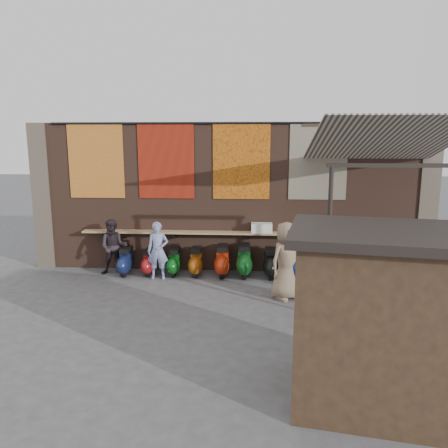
# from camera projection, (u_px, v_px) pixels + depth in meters

# --- Properties ---
(ground) EXTENTS (70.00, 70.00, 0.00)m
(ground) POSITION_uv_depth(u_px,v_px,m) (224.00, 304.00, 9.62)
(ground) COLOR #474749
(ground) RESTS_ON ground
(brick_wall) EXTENTS (10.00, 0.40, 4.00)m
(brick_wall) POSITION_uv_depth(u_px,v_px,m) (230.00, 198.00, 11.88)
(brick_wall) COLOR brown
(brick_wall) RESTS_ON ground
(pier_left) EXTENTS (0.50, 0.50, 4.00)m
(pier_left) POSITION_uv_depth(u_px,v_px,m) (45.00, 196.00, 12.20)
(pier_left) COLOR #4C4238
(pier_left) RESTS_ON ground
(pier_right) EXTENTS (0.50, 0.50, 4.00)m
(pier_right) POSITION_uv_depth(u_px,v_px,m) (426.00, 199.00, 11.57)
(pier_right) COLOR #4C4238
(pier_right) RESTS_ON ground
(eating_counter) EXTENTS (8.00, 0.32, 0.05)m
(eating_counter) POSITION_uv_depth(u_px,v_px,m) (230.00, 233.00, 11.69)
(eating_counter) COLOR #9E7A51
(eating_counter) RESTS_ON brick_wall
(shelf_box) EXTENTS (0.55, 0.30, 0.26)m
(shelf_box) POSITION_uv_depth(u_px,v_px,m) (262.00, 228.00, 11.58)
(shelf_box) COLOR white
(shelf_box) RESTS_ON eating_counter
(tapestry_redgold) EXTENTS (1.50, 0.02, 2.00)m
(tapestry_redgold) POSITION_uv_depth(u_px,v_px,m) (96.00, 161.00, 11.70)
(tapestry_redgold) COLOR maroon
(tapestry_redgold) RESTS_ON brick_wall
(tapestry_sun) EXTENTS (1.50, 0.02, 2.00)m
(tapestry_sun) POSITION_uv_depth(u_px,v_px,m) (166.00, 161.00, 11.58)
(tapestry_sun) COLOR red
(tapestry_sun) RESTS_ON brick_wall
(tapestry_orange) EXTENTS (1.50, 0.02, 2.00)m
(tapestry_orange) POSITION_uv_depth(u_px,v_px,m) (241.00, 161.00, 11.46)
(tapestry_orange) COLOR #C46A18
(tapestry_orange) RESTS_ON brick_wall
(tapestry_multi) EXTENTS (1.50, 0.02, 2.00)m
(tapestry_multi) POSITION_uv_depth(u_px,v_px,m) (318.00, 161.00, 11.34)
(tapestry_multi) COLOR teal
(tapestry_multi) RESTS_ON brick_wall
(hang_rail) EXTENTS (9.50, 0.06, 0.06)m
(hang_rail) POSITION_uv_depth(u_px,v_px,m) (230.00, 123.00, 11.28)
(hang_rail) COLOR black
(hang_rail) RESTS_ON brick_wall
(scooter_stool_0) EXTENTS (0.34, 0.76, 0.72)m
(scooter_stool_0) POSITION_uv_depth(u_px,v_px,m) (126.00, 261.00, 11.65)
(scooter_stool_0) COLOR #131F4A
(scooter_stool_0) RESTS_ON ground
(scooter_stool_1) EXTENTS (0.32, 0.71, 0.68)m
(scooter_stool_1) POSITION_uv_depth(u_px,v_px,m) (149.00, 262.00, 11.66)
(scooter_stool_1) COLOR maroon
(scooter_stool_1) RESTS_ON ground
(scooter_stool_2) EXTENTS (0.33, 0.73, 0.70)m
(scooter_stool_2) POSITION_uv_depth(u_px,v_px,m) (174.00, 262.00, 11.64)
(scooter_stool_2) COLOR #0C5616
(scooter_stool_2) RESTS_ON ground
(scooter_stool_3) EXTENTS (0.35, 0.77, 0.73)m
(scooter_stool_3) POSITION_uv_depth(u_px,v_px,m) (196.00, 262.00, 11.59)
(scooter_stool_3) COLOR #95470D
(scooter_stool_3) RESTS_ON ground
(scooter_stool_4) EXTENTS (0.38, 0.84, 0.80)m
(scooter_stool_4) POSITION_uv_depth(u_px,v_px,m) (223.00, 261.00, 11.54)
(scooter_stool_4) COLOR #B5270D
(scooter_stool_4) RESTS_ON ground
(scooter_stool_5) EXTENTS (0.39, 0.87, 0.83)m
(scooter_stool_5) POSITION_uv_depth(u_px,v_px,m) (244.00, 261.00, 11.50)
(scooter_stool_5) COLOR #0F4B18
(scooter_stool_5) RESTS_ON ground
(scooter_stool_6) EXTENTS (0.35, 0.78, 0.75)m
(scooter_stool_6) POSITION_uv_depth(u_px,v_px,m) (270.00, 263.00, 11.43)
(scooter_stool_6) COLOR black
(scooter_stool_6) RESTS_ON ground
(scooter_stool_7) EXTENTS (0.37, 0.82, 0.78)m
(scooter_stool_7) POSITION_uv_depth(u_px,v_px,m) (291.00, 263.00, 11.44)
(scooter_stool_7) COLOR #0D3599
(scooter_stool_7) RESTS_ON ground
(scooter_stool_8) EXTENTS (0.39, 0.87, 0.82)m
(scooter_stool_8) POSITION_uv_depth(u_px,v_px,m) (318.00, 262.00, 11.39)
(scooter_stool_8) COLOR black
(scooter_stool_8) RESTS_ON ground
(scooter_stool_9) EXTENTS (0.38, 0.84, 0.80)m
(scooter_stool_9) POSITION_uv_depth(u_px,v_px,m) (342.00, 264.00, 11.30)
(scooter_stool_9) COLOR navy
(scooter_stool_9) RESTS_ON ground
(scooter_stool_10) EXTENTS (0.33, 0.73, 0.70)m
(scooter_stool_10) POSITION_uv_depth(u_px,v_px,m) (365.00, 266.00, 11.28)
(scooter_stool_10) COLOR navy
(scooter_stool_10) RESTS_ON ground
(diner_left) EXTENTS (0.58, 0.41, 1.50)m
(diner_left) POSITION_uv_depth(u_px,v_px,m) (158.00, 251.00, 11.23)
(diner_left) COLOR #7D88B6
(diner_left) RESTS_ON ground
(diner_right) EXTENTS (0.80, 0.66, 1.49)m
(diner_right) POSITION_uv_depth(u_px,v_px,m) (114.00, 247.00, 11.62)
(diner_right) COLOR #281F25
(diner_right) RESTS_ON ground
(shopper_navy) EXTENTS (1.07, 0.49, 1.79)m
(shopper_navy) POSITION_uv_depth(u_px,v_px,m) (434.00, 273.00, 8.88)
(shopper_navy) COLOR black
(shopper_navy) RESTS_ON ground
(shopper_grey) EXTENTS (1.28, 0.84, 1.86)m
(shopper_grey) POSITION_uv_depth(u_px,v_px,m) (408.00, 264.00, 9.36)
(shopper_grey) COLOR #56575B
(shopper_grey) RESTS_ON ground
(shopper_tan) EXTENTS (1.03, 0.98, 1.77)m
(shopper_tan) POSITION_uv_depth(u_px,v_px,m) (286.00, 261.00, 9.79)
(shopper_tan) COLOR #886F56
(shopper_tan) RESTS_ON ground
(market_stall) EXTENTS (2.38, 1.95, 2.31)m
(market_stall) POSITION_uv_depth(u_px,v_px,m) (379.00, 323.00, 5.82)
(market_stall) COLOR black
(market_stall) RESTS_ON ground
(stall_roof) EXTENTS (2.68, 2.23, 0.12)m
(stall_roof) POSITION_uv_depth(u_px,v_px,m) (385.00, 234.00, 5.59)
(stall_roof) COLOR black
(stall_roof) RESTS_ON market_stall
(stall_sign) EXTENTS (1.19, 0.25, 0.50)m
(stall_sign) POSITION_uv_depth(u_px,v_px,m) (375.00, 268.00, 6.51)
(stall_sign) COLOR gold
(stall_sign) RESTS_ON market_stall
(stall_shelf) EXTENTS (1.76, 0.41, 0.06)m
(stall_shelf) POSITION_uv_depth(u_px,v_px,m) (372.00, 320.00, 6.67)
(stall_shelf) COLOR #473321
(stall_shelf) RESTS_ON market_stall
(awning_canvas) EXTENTS (3.20, 3.28, 0.97)m
(awning_canvas) POSITION_uv_depth(u_px,v_px,m) (385.00, 140.00, 9.61)
(awning_canvas) COLOR beige
(awning_canvas) RESTS_ON brick_wall
(awning_ledger) EXTENTS (3.30, 0.08, 0.12)m
(awning_ledger) POSITION_uv_depth(u_px,v_px,m) (367.00, 124.00, 11.09)
(awning_ledger) COLOR #33261C
(awning_ledger) RESTS_ON brick_wall
(awning_header) EXTENTS (3.00, 0.08, 0.08)m
(awning_header) POSITION_uv_depth(u_px,v_px,m) (407.00, 165.00, 8.23)
(awning_header) COLOR black
(awning_header) RESTS_ON awning_post_left
(awning_post_left) EXTENTS (0.09, 0.09, 3.10)m
(awning_post_left) POSITION_uv_depth(u_px,v_px,m) (328.00, 243.00, 8.61)
(awning_post_left) COLOR black
(awning_post_left) RESTS_ON ground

